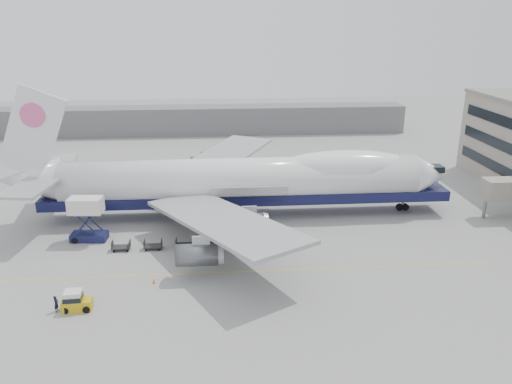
{
  "coord_description": "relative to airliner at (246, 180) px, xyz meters",
  "views": [
    {
      "loc": [
        -3.37,
        -58.28,
        28.1
      ],
      "look_at": [
        1.72,
        6.0,
        5.73
      ],
      "focal_mm": 35.0,
      "sensor_mm": 36.0,
      "label": 1
    }
  ],
  "objects": [
    {
      "name": "hangar",
      "position": [
        -10.64,
        58.0,
        -2.12
      ],
      "size": [
        110.0,
        8.0,
        7.0
      ],
      "primitive_type": "cube",
      "color": "slate",
      "rests_on": "ground"
    },
    {
      "name": "dolly_5",
      "position": [
        3.57,
        -10.97,
        -5.09
      ],
      "size": [
        2.3,
        1.35,
        1.3
      ],
      "color": "#2D2D30",
      "rests_on": "ground"
    },
    {
      "name": "traffic_cone",
      "position": [
        -11.57,
        -19.86,
        -5.35
      ],
      "size": [
        0.39,
        0.39,
        0.57
      ],
      "rotation": [
        0.0,
        0.0,
        0.18
      ],
      "color": "#FF5A0D",
      "rests_on": "ground"
    },
    {
      "name": "catering_truck",
      "position": [
        -21.51,
        -7.42,
        -2.19
      ],
      "size": [
        4.85,
        3.53,
        6.03
      ],
      "rotation": [
        0.0,
        0.0,
        -0.08
      ],
      "color": "#161A44",
      "rests_on": "ground"
    },
    {
      "name": "airliner",
      "position": [
        0.0,
        0.0,
        0.0
      ],
      "size": [
        67.0,
        55.3,
        19.98
      ],
      "color": "white",
      "rests_on": "ground"
    },
    {
      "name": "dolly_2",
      "position": [
        -8.58,
        -10.97,
        -5.09
      ],
      "size": [
        2.3,
        1.35,
        1.3
      ],
      "color": "#2D2D30",
      "rests_on": "ground"
    },
    {
      "name": "dolly_4",
      "position": [
        -0.48,
        -10.97,
        -5.09
      ],
      "size": [
        2.3,
        1.35,
        1.3
      ],
      "color": "#2D2D30",
      "rests_on": "ground"
    },
    {
      "name": "ground",
      "position": [
        -0.64,
        -12.0,
        -5.62
      ],
      "size": [
        260.0,
        260.0,
        0.0
      ],
      "primitive_type": "plane",
      "color": "gray",
      "rests_on": "ground"
    },
    {
      "name": "apron_line",
      "position": [
        -0.64,
        -18.0,
        -5.62
      ],
      "size": [
        60.0,
        0.15,
        0.01
      ],
      "primitive_type": "cube",
      "color": "gold",
      "rests_on": "ground"
    },
    {
      "name": "dolly_3",
      "position": [
        -4.53,
        -10.97,
        -5.09
      ],
      "size": [
        2.3,
        1.35,
        1.3
      ],
      "color": "#2D2D30",
      "rests_on": "ground"
    },
    {
      "name": "ground_worker",
      "position": [
        -20.72,
        -24.89,
        -4.74
      ],
      "size": [
        0.5,
        0.69,
        1.77
      ],
      "primitive_type": "imported",
      "rotation": [
        0.0,
        0.0,
        1.44
      ],
      "color": "black",
      "rests_on": "ground"
    },
    {
      "name": "baggage_tug",
      "position": [
        -18.84,
        -24.69,
        -4.67
      ],
      "size": [
        2.99,
        1.7,
        2.14
      ],
      "rotation": [
        0.0,
        0.0,
        0.05
      ],
      "color": "gold",
      "rests_on": "ground"
    },
    {
      "name": "dolly_0",
      "position": [
        -16.69,
        -10.97,
        -5.09
      ],
      "size": [
        2.3,
        1.35,
        1.3
      ],
      "color": "#2D2D30",
      "rests_on": "ground"
    },
    {
      "name": "dolly_1",
      "position": [
        -12.64,
        -10.97,
        -5.09
      ],
      "size": [
        2.3,
        1.35,
        1.3
      ],
      "color": "#2D2D30",
      "rests_on": "ground"
    }
  ]
}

